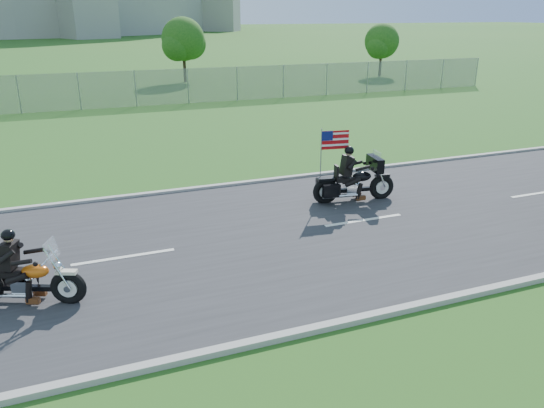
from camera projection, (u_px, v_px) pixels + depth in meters
name	position (u px, v px, depth m)	size (l,w,h in m)	color
ground	(213.00, 245.00, 12.26)	(420.00, 420.00, 0.00)	#23561B
road	(213.00, 244.00, 12.25)	(120.00, 8.00, 0.04)	#28282B
curb_north	(177.00, 191.00, 15.79)	(120.00, 0.18, 0.12)	#9E9B93
curb_south	(278.00, 338.00, 8.70)	(120.00, 0.18, 0.12)	#9E9B93
fence	(19.00, 94.00, 27.73)	(60.00, 0.03, 2.00)	gray
tree_fence_near	(184.00, 41.00, 39.60)	(3.52, 3.28, 4.75)	#382316
tree_fence_far	(382.00, 43.00, 43.41)	(3.08, 2.87, 4.20)	#382316
motorcycle_lead	(24.00, 281.00, 9.66)	(2.09, 1.10, 1.48)	black
motorcycle_follow	(354.00, 183.00, 14.87)	(2.42, 0.89, 2.02)	black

